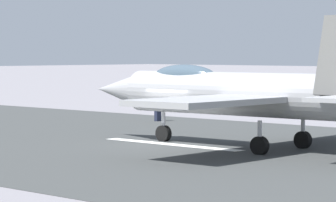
% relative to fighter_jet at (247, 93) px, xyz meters
% --- Properties ---
extents(ground_plane, '(400.00, 400.00, 0.00)m').
position_rel_fighter_jet_xyz_m(ground_plane, '(3.73, 1.03, -2.42)').
color(ground_plane, gray).
extents(runway_strip, '(240.00, 26.00, 0.02)m').
position_rel_fighter_jet_xyz_m(runway_strip, '(3.72, 1.03, -2.41)').
color(runway_strip, '#393C3B').
rests_on(runway_strip, ground).
extents(fighter_jet, '(16.94, 14.50, 5.62)m').
position_rel_fighter_jet_xyz_m(fighter_jet, '(0.00, 0.00, 0.00)').
color(fighter_jet, '#98999D').
rests_on(fighter_jet, ground).
extents(crew_person, '(0.50, 0.56, 1.74)m').
position_rel_fighter_jet_xyz_m(crew_person, '(13.74, -8.54, -1.55)').
color(crew_person, '#1E2338').
rests_on(crew_person, ground).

